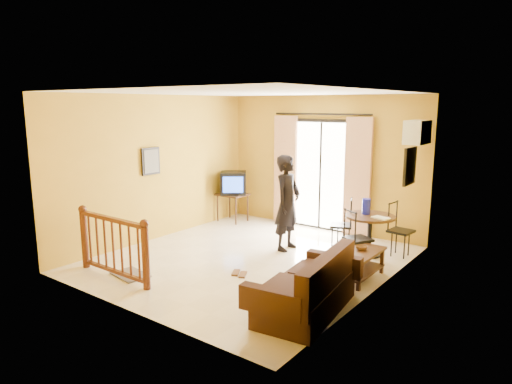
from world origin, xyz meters
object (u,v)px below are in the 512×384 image
Objects in this scene: dining_table at (370,224)px; standing_person at (287,203)px; television at (233,183)px; coffee_table at (358,260)px; sofa at (310,290)px.

dining_table is 0.50× the size of standing_person.
television is 3.46m from dining_table.
coffee_table is 0.54× the size of sofa.
dining_table is (3.42, -0.41, -0.32)m from television.
coffee_table is at bearing -59.81° from television.
television is at bearing 157.41° from coffee_table.
standing_person is (-1.65, 2.02, 0.56)m from sofa.
sofa is (0.30, -2.59, -0.27)m from dining_table.
standing_person reaches higher than dining_table.
coffee_table is at bearing -112.28° from standing_person.
dining_table is 1.49m from standing_person.
standing_person reaches higher than television.
sofa is at bearing -143.98° from standing_person.
dining_table reaches higher than coffee_table.
standing_person reaches higher than coffee_table.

